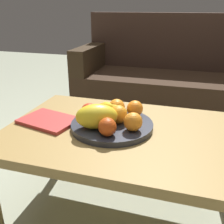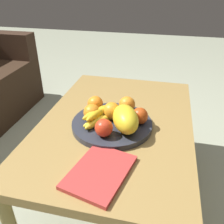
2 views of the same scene
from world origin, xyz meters
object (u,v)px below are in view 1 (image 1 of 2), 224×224
melon_large_front (97,116)px  orange_front (118,114)px  orange_right (117,107)px  apple_left (89,111)px  apple_front (107,127)px  coffee_table (123,140)px  orange_left (135,109)px  orange_back (133,122)px  couch (175,84)px  magazine (49,120)px  fruit_bowl (112,125)px  banana_bunch (111,110)px

melon_large_front → orange_front: 0.11m
orange_right → apple_left: bearing=-141.8°
orange_right → apple_front: bearing=-84.1°
apple_front → coffee_table: bearing=71.0°
orange_left → coffee_table: bearing=-102.4°
apple_front → apple_left: (-0.13, 0.13, 0.00)m
orange_back → apple_left: (-0.21, 0.06, -0.00)m
orange_front → orange_back: 0.10m
couch → melon_large_front: couch is taller
coffee_table → melon_large_front: bearing=-149.8°
orange_right → apple_left: (-0.10, -0.08, -0.00)m
coffee_table → magazine: bearing=-177.3°
fruit_bowl → orange_back: (0.10, -0.05, 0.05)m
melon_large_front → apple_front: size_ratio=2.37×
fruit_bowl → melon_large_front: 0.10m
orange_left → orange_back: orange_back is taller
orange_front → fruit_bowl: bearing=-164.3°
melon_large_front → apple_left: 0.10m
orange_left → magazine: orange_left is taller
apple_left → banana_bunch: (0.08, 0.05, -0.01)m
orange_front → apple_front: (-0.01, -0.13, -0.00)m
melon_large_front → orange_front: bearing=46.4°
orange_left → couch: bearing=84.9°
coffee_table → couch: bearing=84.3°
melon_large_front → orange_left: (0.13, 0.17, -0.01)m
couch → melon_large_front: (-0.24, -1.40, 0.23)m
fruit_bowl → orange_back: size_ratio=4.64×
apple_left → orange_back: bearing=-15.1°
fruit_bowl → orange_front: (0.03, 0.01, 0.05)m
coffee_table → banana_bunch: 0.15m
coffee_table → melon_large_front: melon_large_front is taller
fruit_bowl → orange_left: 0.14m
apple_front → magazine: (-0.31, 0.09, -0.05)m
orange_right → coffee_table: bearing=-58.9°
apple_front → magazine: size_ratio=0.29×
couch → magazine: (-0.49, -1.36, 0.16)m
banana_bunch → couch: bearing=80.4°
melon_large_front → apple_front: bearing=-39.5°
orange_right → banana_bunch: 0.04m
coffee_table → orange_back: orange_back is taller
orange_right → banana_bunch: bearing=-125.1°
banana_bunch → magazine: size_ratio=0.70×
couch → orange_back: 1.40m
magazine → melon_large_front: bearing=3.6°
orange_back → orange_left: bearing=99.2°
couch → magazine: couch is taller
apple_left → magazine: apple_left is taller
apple_front → banana_bunch: 0.19m
orange_front → orange_back: (0.08, -0.06, -0.00)m
coffee_table → magazine: magazine is taller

